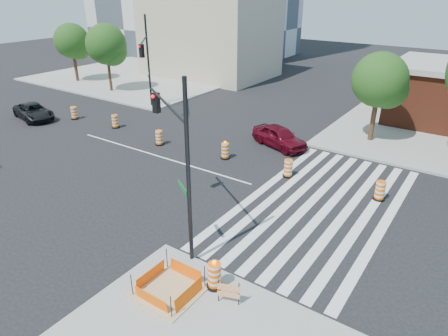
{
  "coord_description": "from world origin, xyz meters",
  "views": [
    {
      "loc": [
        16.86,
        -16.98,
        10.1
      ],
      "look_at": [
        6.24,
        -1.57,
        1.4
      ],
      "focal_mm": 32.0,
      "sensor_mm": 36.0,
      "label": 1
    }
  ],
  "objects_px": {
    "dark_suv": "(33,112)",
    "signal_pole_se": "(176,145)",
    "signal_pole_nw": "(146,56)",
    "red_coupe": "(279,137)"
  },
  "relations": [
    {
      "from": "dark_suv",
      "to": "signal_pole_nw",
      "type": "distance_m",
      "value": 10.2
    },
    {
      "from": "dark_suv",
      "to": "signal_pole_se",
      "type": "bearing_deg",
      "value": -93.96
    },
    {
      "from": "signal_pole_se",
      "to": "signal_pole_nw",
      "type": "xyz_separation_m",
      "value": [
        -14.48,
        13.08,
        0.25
      ]
    },
    {
      "from": "red_coupe",
      "to": "signal_pole_nw",
      "type": "distance_m",
      "value": 13.51
    },
    {
      "from": "signal_pole_se",
      "to": "signal_pole_nw",
      "type": "height_order",
      "value": "signal_pole_nw"
    },
    {
      "from": "red_coupe",
      "to": "signal_pole_se",
      "type": "bearing_deg",
      "value": -153.09
    },
    {
      "from": "dark_suv",
      "to": "signal_pole_se",
      "type": "distance_m",
      "value": 22.1
    },
    {
      "from": "signal_pole_nw",
      "to": "signal_pole_se",
      "type": "bearing_deg",
      "value": 7.76
    },
    {
      "from": "dark_suv",
      "to": "signal_pole_se",
      "type": "relative_size",
      "value": 0.62
    },
    {
      "from": "signal_pole_se",
      "to": "signal_pole_nw",
      "type": "bearing_deg",
      "value": -8.56
    }
  ]
}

